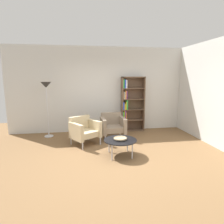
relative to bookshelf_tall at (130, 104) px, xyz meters
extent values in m
plane|color=brown|center=(-0.93, -2.25, -0.94)|extent=(8.32, 8.32, 0.00)
cube|color=silver|center=(-0.93, 0.21, 0.51)|extent=(6.40, 0.12, 2.90)
cube|color=silver|center=(1.93, -1.65, 0.51)|extent=(0.12, 5.20, 2.90)
cube|color=brown|center=(-0.31, -0.02, 0.01)|extent=(0.03, 0.30, 1.90)
cube|color=brown|center=(0.46, -0.02, 0.01)|extent=(0.03, 0.30, 1.90)
cube|color=brown|center=(0.08, -0.02, 0.95)|extent=(0.80, 0.30, 0.03)
cube|color=brown|center=(0.08, -0.02, -0.92)|extent=(0.80, 0.30, 0.03)
cube|color=brown|center=(0.08, 0.12, 0.01)|extent=(0.80, 0.02, 1.90)
cube|color=brown|center=(0.08, -0.02, -0.54)|extent=(0.76, 0.28, 0.02)
cube|color=brown|center=(0.08, -0.02, -0.17)|extent=(0.76, 0.28, 0.02)
cube|color=brown|center=(0.08, -0.02, 0.19)|extent=(0.76, 0.28, 0.02)
cube|color=brown|center=(0.08, -0.02, 0.56)|extent=(0.76, 0.28, 0.02)
cube|color=white|center=(-0.28, -0.08, -0.73)|extent=(0.02, 0.17, 0.33)
cube|color=orange|center=(-0.24, -0.07, -0.77)|extent=(0.04, 0.17, 0.26)
cube|color=olive|center=(-0.19, -0.04, -0.75)|extent=(0.03, 0.25, 0.29)
cube|color=purple|center=(-0.15, -0.04, -0.79)|extent=(0.03, 0.24, 0.22)
cube|color=green|center=(-0.27, -0.05, -0.39)|extent=(0.04, 0.23, 0.29)
cube|color=yellow|center=(-0.23, -0.05, -0.37)|extent=(0.02, 0.21, 0.32)
cube|color=purple|center=(-0.20, -0.07, -0.36)|extent=(0.02, 0.18, 0.33)
cube|color=orange|center=(-0.17, -0.04, -0.40)|extent=(0.02, 0.23, 0.26)
cube|color=blue|center=(-0.27, -0.05, -0.03)|extent=(0.04, 0.22, 0.25)
cube|color=yellow|center=(-0.22, -0.06, -0.06)|extent=(0.03, 0.19, 0.21)
cube|color=yellow|center=(-0.18, -0.07, -0.03)|extent=(0.02, 0.19, 0.27)
cube|color=green|center=(-0.14, -0.08, 0.00)|extent=(0.04, 0.17, 0.32)
cube|color=olive|center=(-0.27, -0.04, 0.32)|extent=(0.03, 0.23, 0.23)
cube|color=white|center=(-0.23, -0.04, 0.33)|extent=(0.02, 0.23, 0.25)
cube|color=orange|center=(-0.20, -0.07, 0.35)|extent=(0.03, 0.17, 0.28)
cube|color=purple|center=(-0.16, -0.07, 0.34)|extent=(0.02, 0.18, 0.27)
cube|color=green|center=(-0.27, -0.04, 0.72)|extent=(0.04, 0.25, 0.29)
cube|color=blue|center=(-0.22, -0.04, 0.72)|extent=(0.04, 0.25, 0.29)
cube|color=white|center=(-0.18, -0.08, 0.71)|extent=(0.04, 0.17, 0.28)
cylinder|color=black|center=(-0.79, -2.14, -0.55)|extent=(0.80, 0.80, 0.02)
cylinder|color=silver|center=(-1.03, -2.38, -0.75)|extent=(0.03, 0.03, 0.38)
cylinder|color=silver|center=(-0.55, -2.38, -0.75)|extent=(0.03, 0.03, 0.38)
cylinder|color=silver|center=(-1.03, -1.90, -0.75)|extent=(0.03, 0.03, 0.38)
cylinder|color=silver|center=(-0.55, -1.90, -0.75)|extent=(0.03, 0.03, 0.38)
cylinder|color=tan|center=(-0.79, -2.14, -0.53)|extent=(0.13, 0.13, 0.02)
cylinder|color=tan|center=(-0.79, -2.14, -0.51)|extent=(0.32, 0.32, 0.02)
torus|color=tan|center=(-0.79, -2.14, -0.50)|extent=(0.32, 0.32, 0.02)
cube|color=gray|center=(-0.75, -0.82, -0.62)|extent=(0.67, 0.62, 0.16)
cube|color=gray|center=(-0.77, -0.55, -0.35)|extent=(0.65, 0.16, 0.38)
cube|color=gray|center=(-1.06, -0.86, -0.51)|extent=(0.14, 0.63, 0.46)
cube|color=gray|center=(-0.44, -0.82, -0.51)|extent=(0.14, 0.63, 0.46)
cylinder|color=silver|center=(-1.03, -1.15, -0.82)|extent=(0.04, 0.04, 0.24)
cylinder|color=silver|center=(-0.43, -1.11, -0.82)|extent=(0.04, 0.04, 0.24)
cylinder|color=silver|center=(-1.07, -0.57, -0.82)|extent=(0.04, 0.04, 0.24)
cylinder|color=silver|center=(-0.47, -0.53, -0.82)|extent=(0.04, 0.04, 0.24)
cube|color=#C6B289|center=(-1.61, -1.21, -0.62)|extent=(0.85, 0.84, 0.16)
cube|color=#C6B289|center=(-1.76, -0.98, -0.35)|extent=(0.60, 0.45, 0.38)
cube|color=#C6B289|center=(-1.86, -1.40, -0.51)|extent=(0.42, 0.57, 0.46)
cube|color=#C6B289|center=(-1.34, -1.06, -0.51)|extent=(0.42, 0.57, 0.46)
cylinder|color=silver|center=(-1.69, -1.63, -0.82)|extent=(0.04, 0.04, 0.24)
cylinder|color=silver|center=(-1.19, -1.30, -0.82)|extent=(0.04, 0.04, 0.24)
cylinder|color=silver|center=(-2.01, -1.15, -0.82)|extent=(0.04, 0.04, 0.24)
cylinder|color=silver|center=(-1.51, -0.82, -0.82)|extent=(0.04, 0.04, 0.24)
cylinder|color=silver|center=(-2.76, -0.29, -0.93)|extent=(0.28, 0.28, 0.02)
cylinder|color=silver|center=(-2.76, -0.29, -0.09)|extent=(0.03, 0.03, 1.65)
cone|color=#2D2D2D|center=(-2.76, -0.29, 0.71)|extent=(0.32, 0.32, 0.18)
camera|label=1|loc=(-1.68, -6.53, 0.96)|focal=31.06mm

